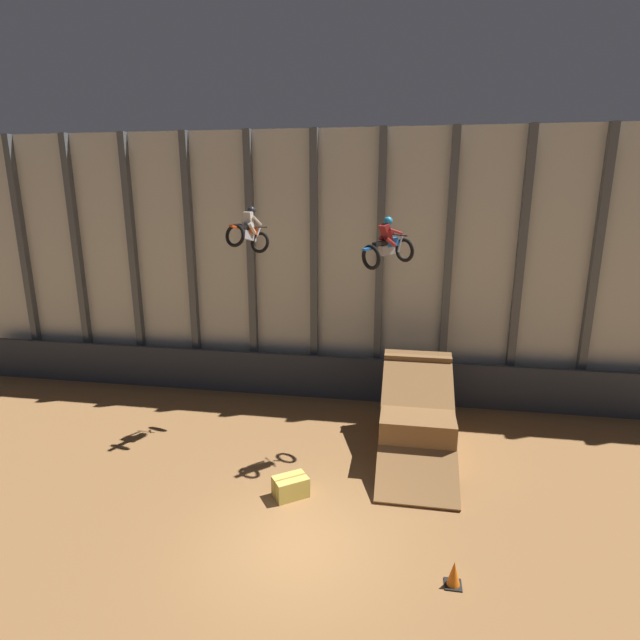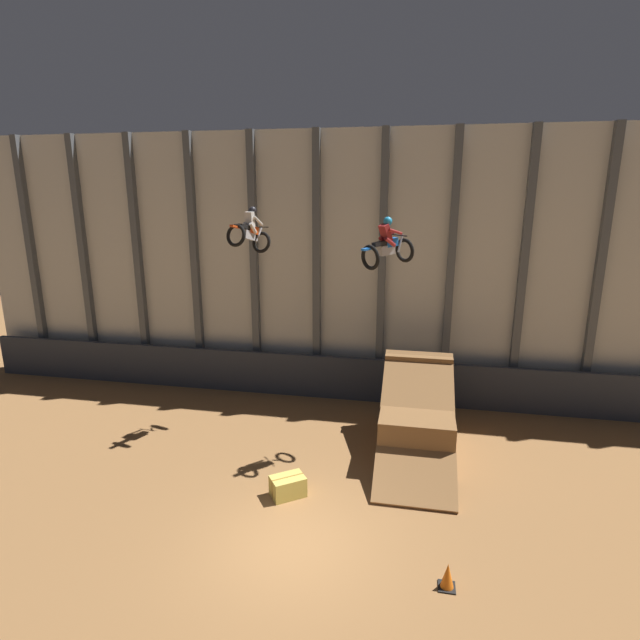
% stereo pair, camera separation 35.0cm
% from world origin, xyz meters
% --- Properties ---
extents(ground_plane, '(60.00, 60.00, 0.00)m').
position_xyz_m(ground_plane, '(0.00, 0.00, 0.00)').
color(ground_plane, olive).
extents(arena_back_wall, '(32.00, 0.40, 10.30)m').
position_xyz_m(arena_back_wall, '(0.00, 9.39, 5.15)').
color(arena_back_wall, beige).
rests_on(arena_back_wall, ground_plane).
extents(lower_barrier, '(31.36, 0.20, 1.74)m').
position_xyz_m(lower_barrier, '(0.00, 8.71, 0.87)').
color(lower_barrier, '#2D333D').
rests_on(lower_barrier, ground_plane).
extents(dirt_ramp, '(2.26, 5.13, 2.82)m').
position_xyz_m(dirt_ramp, '(2.78, 5.38, 0.96)').
color(dirt_ramp, brown).
rests_on(dirt_ramp, ground_plane).
extents(rider_bike_left_air, '(1.20, 1.79, 1.60)m').
position_xyz_m(rider_bike_left_air, '(-2.87, 6.09, 6.76)').
color(rider_bike_left_air, black).
extents(rider_bike_right_air, '(1.59, 1.65, 1.50)m').
position_xyz_m(rider_bike_right_air, '(1.69, 5.01, 6.50)').
color(rider_bike_right_air, black).
extents(traffic_cone_near_ramp, '(0.36, 0.36, 0.58)m').
position_xyz_m(traffic_cone_near_ramp, '(3.49, -0.63, 0.28)').
color(traffic_cone_near_ramp, black).
rests_on(traffic_cone_near_ramp, ground_plane).
extents(hay_bale_trackside, '(1.08, 1.01, 0.57)m').
position_xyz_m(hay_bale_trackside, '(-0.59, 1.91, 0.28)').
color(hay_bale_trackside, '#CCB751').
rests_on(hay_bale_trackside, ground_plane).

